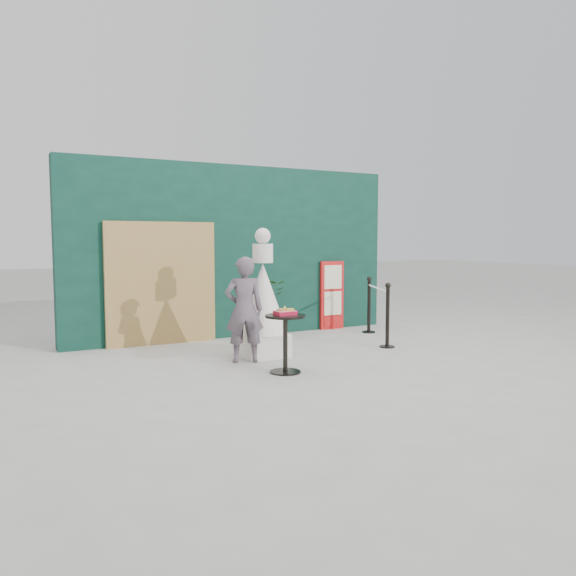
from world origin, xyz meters
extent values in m
plane|color=#ADAAA5|center=(0.00, 0.00, 0.00)|extent=(60.00, 60.00, 0.00)
cube|color=black|center=(0.00, 3.15, 1.50)|extent=(6.00, 0.30, 3.00)
cube|color=tan|center=(-1.40, 2.94, 1.00)|extent=(1.80, 0.08, 2.00)
imported|color=#60525B|center=(-0.77, 1.06, 0.74)|extent=(0.62, 0.50, 1.48)
cube|color=red|center=(1.90, 2.96, 0.65)|extent=(0.50, 0.06, 1.30)
cube|color=beige|center=(1.90, 2.92, 1.00)|extent=(0.38, 0.02, 0.45)
cube|color=beige|center=(1.90, 2.92, 0.50)|extent=(0.38, 0.02, 0.45)
cube|color=red|center=(1.90, 2.92, 0.15)|extent=(0.38, 0.02, 0.18)
cube|color=silver|center=(-0.36, 1.31, 0.17)|extent=(0.63, 0.63, 0.34)
cone|color=white|center=(-0.36, 1.31, 0.86)|extent=(0.73, 0.73, 1.03)
cylinder|color=white|center=(-0.36, 1.31, 1.51)|extent=(0.30, 0.30, 0.28)
sphere|color=white|center=(-0.36, 1.31, 1.76)|extent=(0.23, 0.23, 0.23)
cylinder|color=black|center=(-0.56, 0.24, 0.01)|extent=(0.40, 0.40, 0.02)
cylinder|color=black|center=(-0.56, 0.24, 0.36)|extent=(0.06, 0.06, 0.72)
cylinder|color=black|center=(-0.56, 0.24, 0.73)|extent=(0.52, 0.52, 0.03)
cube|color=#B5132E|center=(-0.56, 0.24, 0.78)|extent=(0.26, 0.19, 0.05)
cube|color=red|center=(-0.56, 0.24, 0.80)|extent=(0.24, 0.17, 0.00)
cube|color=gold|center=(-0.60, 0.25, 0.82)|extent=(0.15, 0.14, 0.02)
cube|color=#DBA550|center=(-0.51, 0.22, 0.82)|extent=(0.13, 0.13, 0.02)
cone|color=#FCFA42|center=(-0.54, 0.29, 0.83)|extent=(0.06, 0.06, 0.06)
cylinder|color=brown|center=(0.46, 2.83, 0.15)|extent=(0.36, 0.36, 0.30)
cylinder|color=brown|center=(0.46, 2.83, 0.32)|extent=(0.40, 0.40, 0.05)
imported|color=#36622A|center=(0.46, 2.83, 0.67)|extent=(0.59, 0.51, 0.65)
cylinder|color=black|center=(1.67, 0.98, 0.01)|extent=(0.24, 0.24, 0.02)
cylinder|color=black|center=(1.67, 0.98, 0.48)|extent=(0.06, 0.06, 0.96)
sphere|color=black|center=(1.67, 0.98, 0.99)|extent=(0.09, 0.09, 0.09)
cylinder|color=black|center=(2.27, 2.28, 0.01)|extent=(0.24, 0.24, 0.02)
cylinder|color=black|center=(2.27, 2.28, 0.48)|extent=(0.06, 0.06, 0.96)
sphere|color=black|center=(2.27, 2.28, 0.99)|extent=(0.09, 0.09, 0.09)
cylinder|color=white|center=(1.97, 1.63, 0.88)|extent=(0.63, 1.31, 0.03)
camera|label=1|loc=(-3.90, -6.04, 1.71)|focal=35.00mm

